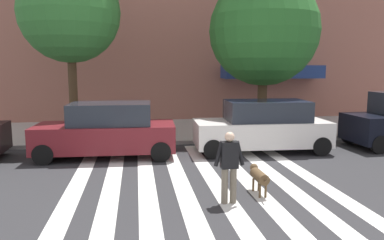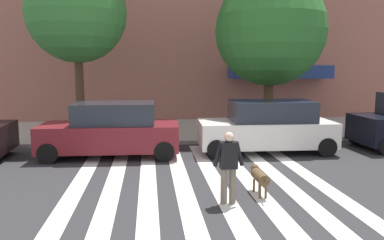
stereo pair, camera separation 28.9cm
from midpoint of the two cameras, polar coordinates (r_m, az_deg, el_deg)
name	(u,v)px [view 2 (the right image)]	position (r m, az deg, el deg)	size (l,w,h in m)	color
ground_plane	(164,208)	(8.43, -3.33, -13.24)	(160.00, 160.00, 0.00)	#2B2B2D
sidewalk_far	(155,130)	(17.72, -5.09, -1.57)	(80.00, 6.00, 0.15)	#A5A09B
crosswalk_stripes	(209,206)	(8.54, 3.63, -12.93)	(6.75, 12.64, 0.01)	silver
parked_car_behind_first	(112,130)	(13.09, -11.47, -1.52)	(4.70, 2.14, 1.85)	maroon
parked_car_third_in_line	(267,127)	(13.74, 11.91, -1.04)	(4.81, 2.12, 1.85)	silver
street_tree_nearest	(77,13)	(16.41, -16.59, 15.22)	(4.02, 4.02, 7.06)	#4C3823
street_tree_middle	(270,31)	(16.40, 12.27, 13.06)	(4.59, 4.59, 6.68)	#4C3823
pedestrian_dog_walker	(229,164)	(8.47, 6.53, -6.59)	(0.70, 0.25, 1.64)	#6B6051
dog_on_leash	(259,176)	(9.31, 11.05, -8.40)	(0.27, 1.09, 0.65)	brown
pedestrian_bystander	(384,112)	(18.37, 27.52, 1.03)	(0.27, 0.71, 1.64)	#6B6051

